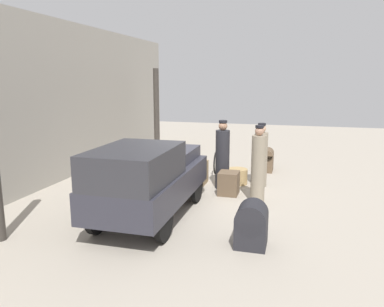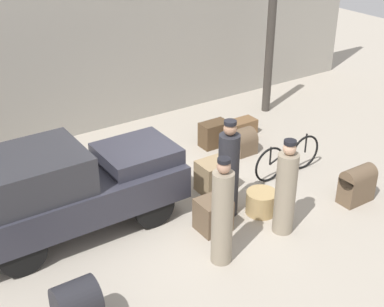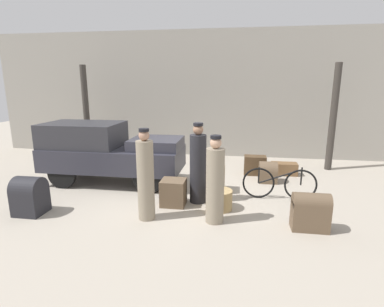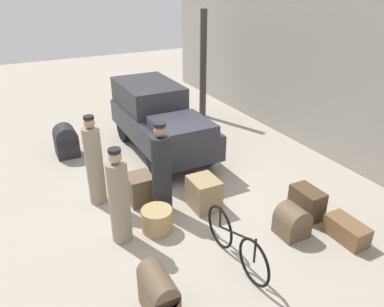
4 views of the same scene
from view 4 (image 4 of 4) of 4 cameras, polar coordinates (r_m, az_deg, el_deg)
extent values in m
plane|color=#A89E8E|center=(7.94, -1.96, -5.91)|extent=(30.00, 30.00, 0.00)
cube|color=gray|center=(9.45, 21.29, 12.37)|extent=(16.00, 0.15, 4.50)
cylinder|color=#38332D|center=(11.72, 1.71, 13.27)|extent=(0.21, 0.21, 3.26)
cylinder|color=black|center=(8.88, 2.30, 0.48)|extent=(0.75, 0.12, 0.75)
cylinder|color=black|center=(8.37, -5.73, -1.33)|extent=(0.75, 0.12, 0.75)
cylinder|color=black|center=(10.77, -3.73, 5.13)|extent=(0.75, 0.12, 0.75)
cylinder|color=black|center=(10.35, -10.53, 3.84)|extent=(0.75, 0.12, 0.75)
cube|color=#2D2D38|center=(9.43, -4.67, 4.07)|extent=(3.70, 1.50, 0.59)
cube|color=#2D2D33|center=(9.96, -6.70, 8.92)|extent=(2.03, 1.38, 0.64)
cube|color=#2D2D38|center=(8.25, -1.49, 4.11)|extent=(1.29, 1.17, 0.27)
torus|color=black|center=(5.75, 9.41, -16.02)|extent=(0.74, 0.04, 0.74)
torus|color=black|center=(6.35, 4.28, -11.05)|extent=(0.74, 0.04, 0.74)
cylinder|color=black|center=(5.93, 6.78, -12.05)|extent=(0.97, 0.04, 0.40)
cylinder|color=black|center=(6.24, 4.34, -9.64)|extent=(0.04, 0.04, 0.38)
cylinder|color=black|center=(5.62, 9.57, -14.42)|extent=(0.04, 0.04, 0.42)
cylinder|color=tan|center=(6.79, -5.35, -10.02)|extent=(0.56, 0.56, 0.43)
cylinder|color=#232328|center=(6.99, -4.63, -3.33)|extent=(0.37, 0.37, 1.56)
sphere|color=#936B51|center=(6.60, -4.90, 3.46)|extent=(0.23, 0.23, 0.23)
cylinder|color=black|center=(6.56, -4.94, 4.41)|extent=(0.22, 0.22, 0.06)
cylinder|color=gray|center=(6.38, -10.99, -7.34)|extent=(0.35, 0.35, 1.47)
sphere|color=tan|center=(5.96, -11.67, -0.52)|extent=(0.22, 0.22, 0.22)
cylinder|color=black|center=(5.92, -11.76, 0.45)|extent=(0.21, 0.21, 0.06)
cylinder|color=gray|center=(7.49, -14.60, -1.90)|extent=(0.33, 0.33, 1.59)
sphere|color=tan|center=(7.13, -15.40, 4.52)|extent=(0.21, 0.21, 0.21)
cylinder|color=black|center=(7.09, -15.50, 5.31)|extent=(0.20, 0.20, 0.06)
cube|color=#937A56|center=(7.32, 1.81, -6.07)|extent=(0.62, 0.51, 0.62)
cube|color=brown|center=(6.92, 14.93, -10.68)|extent=(0.48, 0.49, 0.32)
cylinder|color=brown|center=(6.82, 15.08, -9.60)|extent=(0.48, 0.49, 0.49)
cube|color=brown|center=(5.36, -5.09, -21.17)|extent=(0.66, 0.36, 0.54)
cylinder|color=brown|center=(5.16, -5.21, -19.14)|extent=(0.66, 0.36, 0.36)
cube|color=brown|center=(7.09, 22.50, -10.79)|extent=(0.74, 0.38, 0.35)
cube|color=#4C3823|center=(7.41, 17.07, -7.16)|extent=(0.63, 0.38, 0.56)
cube|color=#232328|center=(9.90, -18.53, 1.14)|extent=(0.56, 0.54, 0.53)
cylinder|color=#232328|center=(9.79, -18.74, 2.54)|extent=(0.56, 0.54, 0.54)
cube|color=brown|center=(7.57, -7.91, -5.31)|extent=(0.53, 0.49, 0.58)
camera|label=1|loc=(15.26, -26.91, 18.42)|focal=35.00mm
camera|label=2|loc=(11.52, -53.62, 22.73)|focal=50.00mm
camera|label=3|loc=(6.50, -64.47, -2.87)|focal=28.00mm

